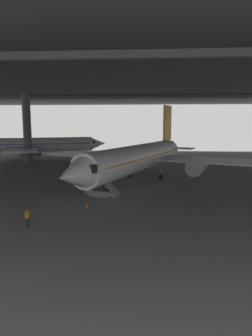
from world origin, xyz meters
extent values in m
plane|color=slate|center=(0.00, 0.00, 0.00)|extent=(110.00, 110.00, 0.00)
cylinder|color=#4C4F54|center=(-22.56, 23.38, 7.35)|extent=(1.69, 1.69, 14.71)
cube|color=#38383D|center=(0.00, 13.75, 15.31)|extent=(121.00, 99.00, 1.20)
cube|color=#4C4F54|center=(0.00, -11.00, 14.31)|extent=(115.50, 0.50, 0.70)
cube|color=#4C4F54|center=(0.00, 30.25, 14.31)|extent=(115.50, 0.50, 0.70)
cylinder|color=white|center=(1.35, 4.55, 3.50)|extent=(13.80, 27.79, 3.80)
cone|color=white|center=(-4.39, -10.25, 3.50)|extent=(5.12, 5.60, 3.72)
cube|color=black|center=(-3.52, -8.02, 3.98)|extent=(3.97, 3.65, 0.84)
cone|color=white|center=(7.10, 19.34, 3.88)|extent=(5.21, 6.84, 3.23)
cube|color=orange|center=(6.23, 17.11, 8.51)|extent=(1.72, 3.95, 6.22)
cube|color=white|center=(8.34, 15.18, 4.07)|extent=(5.63, 4.65, 0.16)
cube|color=white|center=(3.38, 17.10, 4.07)|extent=(5.63, 4.65, 0.16)
cube|color=white|center=(12.19, 5.26, 3.12)|extent=(17.32, 12.19, 0.24)
cylinder|color=#9EA3A8|center=(9.67, 4.02, 2.46)|extent=(3.98, 5.46, 2.36)
cube|color=white|center=(-6.16, 12.39, 3.12)|extent=(17.32, 12.19, 0.24)
cylinder|color=#9EA3A8|center=(-5.13, 9.77, 2.46)|extent=(3.98, 5.46, 2.36)
cube|color=orange|center=(1.35, 4.55, 3.79)|extent=(13.12, 25.88, 0.16)
cylinder|color=#9EA3A8|center=(-2.08, -4.31, 1.25)|extent=(0.20, 0.20, 1.15)
cylinder|color=black|center=(-2.08, -4.31, 0.45)|extent=(0.61, 0.95, 0.90)
cylinder|color=#9EA3A8|center=(4.69, 6.22, 1.25)|extent=(0.20, 0.20, 1.15)
cylinder|color=black|center=(4.69, 6.22, 0.45)|extent=(0.61, 0.95, 0.90)
cylinder|color=#9EA3A8|center=(0.02, 8.03, 1.25)|extent=(0.20, 0.20, 1.15)
cylinder|color=black|center=(0.02, 8.03, 0.45)|extent=(0.61, 0.95, 0.90)
cube|color=slate|center=(-2.66, -4.27, 0.35)|extent=(4.14, 2.79, 0.70)
cube|color=slate|center=(-2.66, -4.27, 2.20)|extent=(3.81, 2.51, 3.08)
cube|color=slate|center=(-4.29, -3.64, 3.69)|extent=(1.50, 1.61, 0.12)
cylinder|color=black|center=(-4.51, -4.20, 4.19)|extent=(0.06, 0.06, 1.00)
cylinder|color=black|center=(-4.07, -3.08, 4.19)|extent=(0.06, 0.06, 1.00)
cylinder|color=black|center=(-4.38, -4.36, 0.15)|extent=(0.32, 0.22, 0.30)
cylinder|color=black|center=(-3.87, -3.05, 0.15)|extent=(0.32, 0.22, 0.30)
cylinder|color=black|center=(-1.44, -5.50, 0.15)|extent=(0.32, 0.22, 0.30)
cylinder|color=black|center=(-0.93, -4.19, 0.15)|extent=(0.32, 0.22, 0.30)
cylinder|color=#232838|center=(-6.97, -15.35, 0.41)|extent=(0.14, 0.14, 0.82)
cylinder|color=#232838|center=(-6.98, -15.53, 0.41)|extent=(0.14, 0.14, 0.82)
cube|color=orange|center=(-6.98, -15.44, 1.11)|extent=(0.25, 0.38, 0.58)
cylinder|color=orange|center=(-6.95, -15.21, 1.14)|extent=(0.09, 0.09, 0.55)
cylinder|color=orange|center=(-7.00, -15.67, 1.14)|extent=(0.09, 0.09, 0.55)
sphere|color=brown|center=(-6.98, -15.44, 1.53)|extent=(0.22, 0.22, 0.22)
cylinder|color=#232838|center=(-2.95, -1.35, 0.43)|extent=(0.14, 0.14, 0.86)
cylinder|color=#232838|center=(-2.86, -1.51, 0.43)|extent=(0.14, 0.14, 0.86)
cube|color=orange|center=(-2.90, -1.43, 1.17)|extent=(0.36, 0.42, 0.61)
cylinder|color=orange|center=(-3.01, -1.23, 1.20)|extent=(0.09, 0.09, 0.58)
cylinder|color=orange|center=(-2.80, -1.64, 1.20)|extent=(0.09, 0.09, 0.58)
sphere|color=tan|center=(-2.90, -1.43, 1.60)|extent=(0.23, 0.23, 0.23)
cylinder|color=white|center=(-23.55, 32.68, 3.33)|extent=(25.12, 13.28, 3.46)
cone|color=white|center=(-10.23, 38.34, 3.33)|extent=(5.15, 4.75, 3.39)
cube|color=black|center=(-12.24, 37.48, 3.76)|extent=(3.38, 3.66, 0.76)
cube|color=white|center=(-30.90, 39.31, 2.99)|extent=(11.46, 15.79, 0.24)
cylinder|color=#9EA3A8|center=(-28.49, 38.44, 2.38)|extent=(4.98, 3.74, 2.15)
cube|color=white|center=(-23.89, 22.79, 2.99)|extent=(11.46, 15.79, 0.24)
cylinder|color=#9EA3A8|center=(-22.83, 25.12, 2.38)|extent=(4.98, 3.74, 2.15)
cube|color=navy|center=(-23.55, 32.68, 3.59)|extent=(23.41, 12.61, 0.16)
cylinder|color=#9EA3A8|center=(-15.58, 36.07, 1.25)|extent=(0.20, 0.20, 1.15)
cylinder|color=black|center=(-15.58, 36.07, 0.45)|extent=(0.95, 0.63, 0.90)
cylinder|color=#9EA3A8|center=(-26.78, 33.84, 1.25)|extent=(0.20, 0.20, 1.15)
cylinder|color=black|center=(-26.78, 33.84, 0.45)|extent=(0.95, 0.63, 0.90)
cylinder|color=#9EA3A8|center=(-24.95, 29.55, 1.25)|extent=(0.20, 0.20, 1.15)
cylinder|color=black|center=(-24.95, 29.55, 0.45)|extent=(0.95, 0.63, 0.90)
cube|color=black|center=(-3.31, -9.71, 0.02)|extent=(0.36, 0.36, 0.04)
cone|color=orange|center=(-3.31, -9.71, 0.32)|extent=(0.30, 0.30, 0.56)
cube|color=yellow|center=(-1.46, 14.35, 0.55)|extent=(2.35, 2.45, 0.70)
cylinder|color=black|center=(-1.57, 13.38, 0.22)|extent=(0.42, 0.45, 0.44)
cylinder|color=black|center=(-2.40, 14.10, 0.22)|extent=(0.42, 0.45, 0.44)
cylinder|color=black|center=(-0.52, 14.59, 0.22)|extent=(0.42, 0.45, 0.44)
cylinder|color=black|center=(-1.35, 15.31, 0.22)|extent=(0.42, 0.45, 0.44)
camera|label=1|loc=(2.60, -37.97, 8.32)|focal=31.87mm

